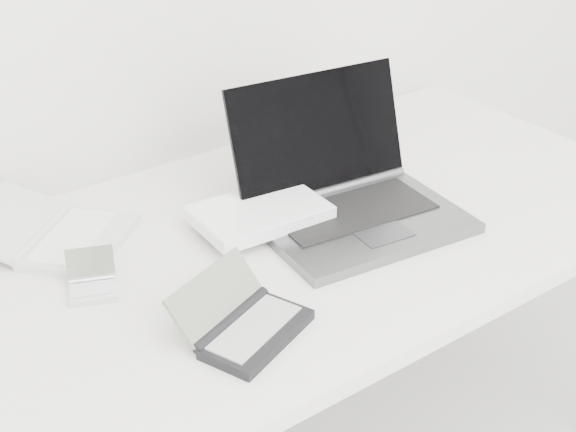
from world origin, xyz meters
TOP-DOWN VIEW (x-y plane):
  - desk at (0.00, 1.55)m, footprint 1.60×0.80m
  - laptop_large at (0.09, 1.54)m, footprint 0.50×0.38m
  - netbook_open_white at (-0.37, 1.77)m, footprint 0.36×0.36m
  - pda_silver at (-0.39, 1.58)m, footprint 0.11×0.11m
  - palmtop_charcoal at (-0.24, 1.33)m, footprint 0.23×0.21m

SIDE VIEW (x-z plane):
  - desk at x=0.00m, z-range 0.32..1.05m
  - pda_silver at x=-0.39m, z-range 0.71..0.78m
  - netbook_open_white at x=-0.37m, z-range 0.72..0.77m
  - palmtop_charcoal at x=-0.24m, z-range 0.71..0.79m
  - laptop_large at x=0.09m, z-range 0.65..0.90m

